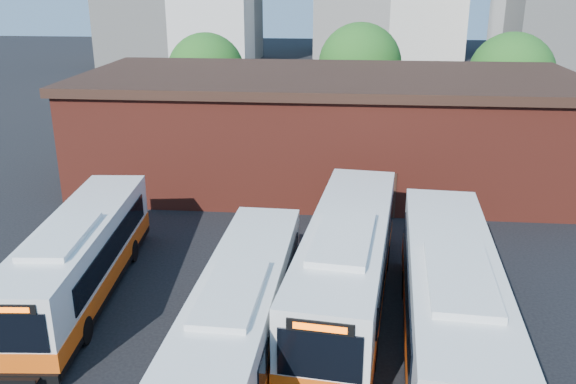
# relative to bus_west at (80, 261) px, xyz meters

# --- Properties ---
(bus_west) EXTENTS (3.36, 12.04, 3.24)m
(bus_west) POSITION_rel_bus_west_xyz_m (0.00, 0.00, 0.00)
(bus_west) COLOR silver
(bus_west) RESTS_ON ground
(bus_midwest) EXTENTS (2.82, 11.87, 3.21)m
(bus_midwest) POSITION_rel_bus_west_xyz_m (6.78, -3.43, -0.01)
(bus_midwest) COLOR silver
(bus_midwest) RESTS_ON ground
(bus_mideast) EXTENTS (4.19, 13.48, 3.62)m
(bus_mideast) POSITION_rel_bus_west_xyz_m (10.07, 0.03, 0.17)
(bus_mideast) COLOR silver
(bus_mideast) RESTS_ON ground
(bus_east) EXTENTS (3.68, 13.49, 3.63)m
(bus_east) POSITION_rel_bus_west_xyz_m (13.37, -2.52, 0.18)
(bus_east) COLOR silver
(bus_east) RESTS_ON ground
(depot_building) EXTENTS (28.60, 12.60, 6.40)m
(depot_building) POSITION_rel_bus_west_xyz_m (8.93, 15.26, 1.79)
(depot_building) COLOR maroon
(depot_building) RESTS_ON ground
(tree_west) EXTENTS (6.00, 6.00, 7.65)m
(tree_west) POSITION_rel_bus_west_xyz_m (-1.07, 27.26, 3.17)
(tree_west) COLOR #382314
(tree_west) RESTS_ON ground
(tree_mid) EXTENTS (6.56, 6.56, 8.36)m
(tree_mid) POSITION_rel_bus_west_xyz_m (10.93, 29.26, 3.61)
(tree_mid) COLOR #382314
(tree_mid) RESTS_ON ground
(tree_east) EXTENTS (6.24, 6.24, 7.96)m
(tree_east) POSITION_rel_bus_west_xyz_m (21.93, 26.26, 3.36)
(tree_east) COLOR #382314
(tree_east) RESTS_ON ground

